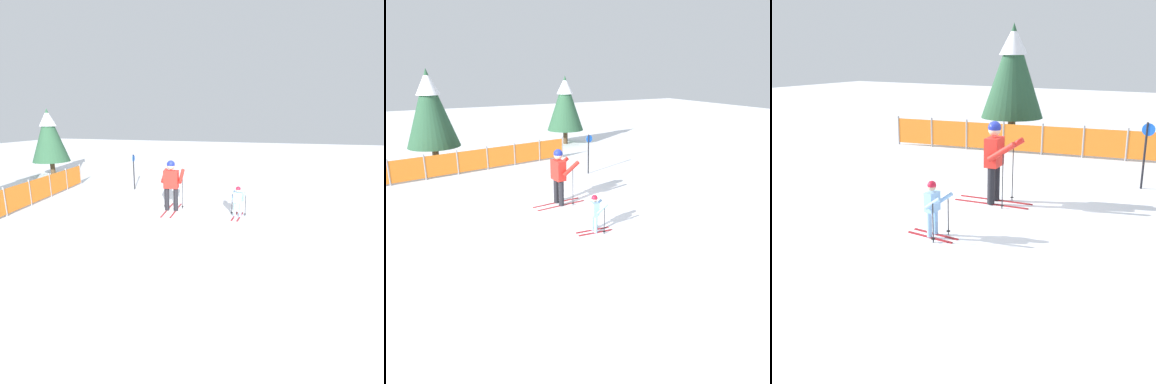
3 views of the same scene
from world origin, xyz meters
The scene contains 7 objects.
ground_plane centered at (0.00, 0.00, 0.00)m, with size 60.00×60.00×0.00m, color white.
skier_adult centered at (0.17, 0.20, 1.01)m, with size 1.62×0.76×1.68m.
skier_child centered at (0.11, -2.01, 0.56)m, with size 0.92×0.50×0.97m.
safety_fence centered at (-1.29, 5.05, 0.47)m, with size 8.38×1.38×0.94m.
conifer_far centered at (-2.43, 6.75, 2.41)m, with size 2.10×2.10×3.89m.
conifer_near centered at (4.40, 8.56, 2.17)m, with size 1.89×1.89×3.51m.
trail_marker centered at (2.60, 2.79, 0.93)m, with size 0.28×0.06×1.51m.
Camera 2 is at (-4.24, -9.41, 3.92)m, focal length 35.00 mm.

